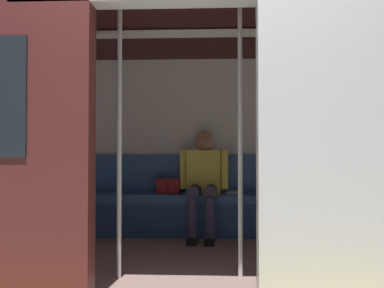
# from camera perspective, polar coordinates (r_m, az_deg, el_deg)

# --- Properties ---
(train_car) EXTENTS (6.40, 2.55, 2.21)m
(train_car) POSITION_cam_1_polar(r_m,az_deg,el_deg) (3.65, -2.25, 6.75)
(train_car) COLOR silver
(train_car) RESTS_ON ground_plane
(bench_seat) EXTENTS (3.15, 0.44, 0.48)m
(bench_seat) POSITION_cam_1_polar(r_m,az_deg,el_deg) (4.56, -0.35, -8.61)
(bench_seat) COLOR #38609E
(bench_seat) RESTS_ON ground_plane
(person_seated) EXTENTS (0.55, 0.69, 1.21)m
(person_seated) POSITION_cam_1_polar(r_m,az_deg,el_deg) (4.47, 1.65, -4.53)
(person_seated) COLOR #D8CC4C
(person_seated) RESTS_ON ground_plane
(handbag) EXTENTS (0.26, 0.15, 0.17)m
(handbag) POSITION_cam_1_polar(r_m,az_deg,el_deg) (4.59, -3.47, -6.08)
(handbag) COLOR maroon
(handbag) RESTS_ON bench_seat
(book) EXTENTS (0.19, 0.25, 0.03)m
(book) POSITION_cam_1_polar(r_m,az_deg,el_deg) (4.63, 6.15, -6.91)
(book) COLOR silver
(book) RESTS_ON bench_seat
(grab_pole_door) EXTENTS (0.04, 0.04, 2.07)m
(grab_pole_door) POSITION_cam_1_polar(r_m,az_deg,el_deg) (3.06, -10.42, 0.40)
(grab_pole_door) COLOR silver
(grab_pole_door) RESTS_ON ground_plane
(grab_pole_far) EXTENTS (0.04, 0.04, 2.07)m
(grab_pole_far) POSITION_cam_1_polar(r_m,az_deg,el_deg) (3.05, 6.95, 0.40)
(grab_pole_far) COLOR silver
(grab_pole_far) RESTS_ON ground_plane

